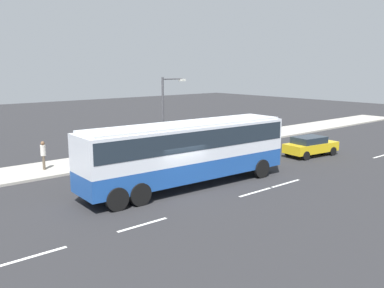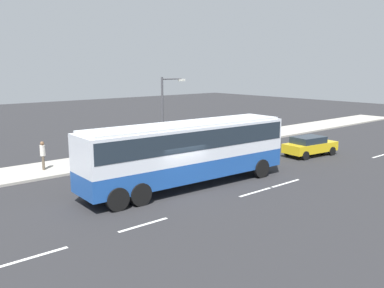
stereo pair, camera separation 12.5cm
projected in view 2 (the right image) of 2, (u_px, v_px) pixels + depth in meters
The scene contains 8 objects.
ground_plane at pixel (177, 192), 21.60m from camera, with size 120.00×120.00×0.00m, color #28282B.
sidewalk_curb at pixel (95, 162), 28.26m from camera, with size 80.00×4.00×0.15m, color #A8A399.
lane_centreline at pixel (224, 201), 20.20m from camera, with size 47.38×0.16×0.01m.
coach_bus at pixel (188, 147), 22.34m from camera, with size 12.32×3.17×3.49m.
car_yellow_taxi at pixel (310, 145), 30.38m from camera, with size 4.35×2.24×1.45m.
pedestrian_near_curb at pixel (43, 153), 25.59m from camera, with size 0.32×0.32×1.78m.
pedestrian_at_crossing at pixel (196, 133), 33.94m from camera, with size 0.32×0.32×1.62m.
street_lamp at pixel (165, 109), 29.84m from camera, with size 2.11×0.24×5.57m.
Camera 2 is at (-12.95, -16.26, 6.43)m, focal length 38.93 mm.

